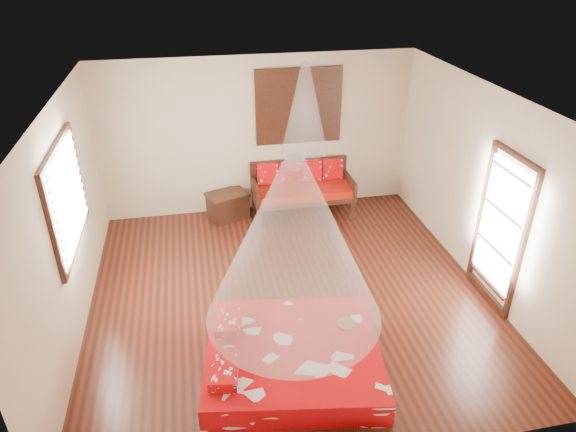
{
  "coord_description": "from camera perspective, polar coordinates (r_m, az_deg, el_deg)",
  "views": [
    {
      "loc": [
        -1.16,
        -5.79,
        4.47
      ],
      "look_at": [
        0.03,
        0.2,
        1.15
      ],
      "focal_mm": 32.0,
      "sensor_mm": 36.0,
      "label": 1
    }
  ],
  "objects": [
    {
      "name": "glazed_door",
      "position": [
        7.31,
        22.48,
        -1.56
      ],
      "size": [
        0.08,
        1.02,
        2.16
      ],
      "color": "black",
      "rests_on": "floor"
    },
    {
      "name": "daybed",
      "position": [
        9.26,
        1.56,
        3.29
      ],
      "size": [
        1.79,
        0.8,
        0.95
      ],
      "color": "black",
      "rests_on": "floor"
    },
    {
      "name": "room",
      "position": [
        6.65,
        0.12,
        1.04
      ],
      "size": [
        5.54,
        5.54,
        2.84
      ],
      "color": "#33150B",
      "rests_on": "ground"
    },
    {
      "name": "wine_tray",
      "position": [
        6.12,
        6.5,
        -11.58
      ],
      "size": [
        0.22,
        0.22,
        0.18
      ],
      "rotation": [
        0.0,
        0.0,
        0.4
      ],
      "color": "brown",
      "rests_on": "bed"
    },
    {
      "name": "mosquito_net_main",
      "position": [
        5.02,
        0.68,
        -2.96
      ],
      "size": [
        1.84,
        1.84,
        1.8
      ],
      "primitive_type": "cone",
      "color": "white",
      "rests_on": "ceiling"
    },
    {
      "name": "storage_chest",
      "position": [
        9.27,
        -6.71,
        1.2
      ],
      "size": [
        0.82,
        0.71,
        0.48
      ],
      "rotation": [
        0.0,
        0.0,
        0.36
      ],
      "color": "black",
      "rests_on": "floor"
    },
    {
      "name": "bed",
      "position": [
        6.01,
        0.42,
        -16.07
      ],
      "size": [
        2.26,
        2.1,
        0.63
      ],
      "rotation": [
        0.0,
        0.0,
        -0.16
      ],
      "color": "black",
      "rests_on": "floor"
    },
    {
      "name": "shutter_panel",
      "position": [
        9.08,
        1.2,
        12.08
      ],
      "size": [
        1.52,
        0.06,
        1.32
      ],
      "color": "black",
      "rests_on": "wall_back"
    },
    {
      "name": "mosquito_net_daybed",
      "position": [
        8.61,
        1.88,
        11.85
      ],
      "size": [
        0.78,
        0.78,
        1.5
      ],
      "primitive_type": "cone",
      "color": "white",
      "rests_on": "ceiling"
    },
    {
      "name": "window_left",
      "position": [
        6.78,
        -23.33,
        1.93
      ],
      "size": [
        0.1,
        1.74,
        1.34
      ],
      "color": "black",
      "rests_on": "wall_left"
    }
  ]
}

